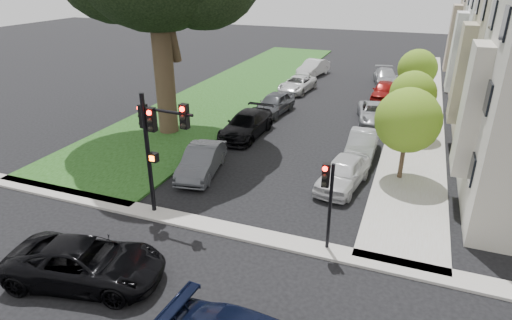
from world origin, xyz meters
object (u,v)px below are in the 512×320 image
(car_parked_7, at_px, (274,103))
(traffic_signal_secondary, at_px, (328,191))
(small_tree_b, at_px, (413,94))
(car_cross_near, at_px, (86,263))
(car_parked_2, at_px, (374,113))
(car_parked_8, at_px, (297,84))
(small_tree_c, at_px, (417,69))
(car_parked_5, at_px, (202,161))
(traffic_signal_main, at_px, (155,134))
(car_parked_3, at_px, (384,91))
(car_parked_1, at_px, (362,144))
(car_parked_9, at_px, (313,68))
(small_tree_a, at_px, (408,120))
(car_parked_0, at_px, (343,173))
(car_parked_4, at_px, (386,77))
(car_parked_6, at_px, (247,125))

(car_parked_7, bearing_deg, traffic_signal_secondary, -58.62)
(car_parked_7, bearing_deg, small_tree_b, -2.74)
(car_cross_near, xyz_separation_m, car_parked_2, (7.16, 21.09, -0.10))
(car_cross_near, height_order, car_parked_8, car_cross_near)
(small_tree_c, xyz_separation_m, car_parked_5, (-9.83, -17.18, -2.21))
(traffic_signal_main, bearing_deg, small_tree_b, 55.70)
(traffic_signal_main, bearing_deg, car_parked_2, 66.22)
(car_parked_5, bearing_deg, car_parked_3, 57.30)
(traffic_signal_main, height_order, car_parked_2, traffic_signal_main)
(small_tree_c, bearing_deg, traffic_signal_main, -114.06)
(car_parked_1, distance_m, car_parked_9, 20.80)
(car_parked_2, height_order, car_parked_9, car_parked_9)
(small_tree_a, distance_m, car_parked_2, 9.60)
(small_tree_a, relative_size, traffic_signal_main, 0.88)
(small_tree_b, bearing_deg, car_parked_3, 105.38)
(car_parked_1, bearing_deg, traffic_signal_secondary, -90.61)
(car_parked_3, bearing_deg, car_parked_0, -88.79)
(small_tree_a, xyz_separation_m, car_parked_7, (-9.64, 8.20, -2.42))
(small_tree_a, height_order, car_parked_0, small_tree_a)
(car_parked_0, distance_m, car_parked_3, 17.06)
(car_parked_9, bearing_deg, car_parked_4, 1.05)
(car_parked_7, bearing_deg, car_parked_6, -85.36)
(car_parked_7, height_order, car_parked_9, car_parked_9)
(small_tree_b, distance_m, car_parked_7, 9.98)
(small_tree_c, bearing_deg, car_parked_3, 154.59)
(car_parked_0, distance_m, car_parked_8, 18.32)
(car_parked_7, bearing_deg, car_parked_1, -32.10)
(car_parked_2, height_order, car_parked_4, car_parked_4)
(small_tree_c, relative_size, traffic_signal_secondary, 1.22)
(car_parked_4, height_order, car_parked_8, car_parked_4)
(car_parked_5, bearing_deg, car_parked_2, 47.85)
(car_parked_1, distance_m, car_parked_3, 12.80)
(small_tree_b, bearing_deg, traffic_signal_secondary, -99.32)
(small_tree_c, height_order, traffic_signal_secondary, small_tree_c)
(small_tree_c, distance_m, car_parked_8, 10.10)
(car_cross_near, relative_size, car_parked_2, 1.15)
(traffic_signal_main, bearing_deg, car_parked_8, 90.57)
(car_parked_1, bearing_deg, car_parked_7, 141.15)
(traffic_signal_main, xyz_separation_m, car_parked_5, (-0.26, 4.26, -3.01))
(car_parked_9, bearing_deg, small_tree_a, -54.20)
(small_tree_c, xyz_separation_m, car_parked_6, (-9.78, -11.05, -2.18))
(car_parked_9, bearing_deg, car_parked_5, -78.53)
(small_tree_b, relative_size, car_parked_0, 0.96)
(traffic_signal_main, relative_size, car_parked_9, 1.13)
(small_tree_c, xyz_separation_m, car_parked_3, (-2.34, 1.11, -2.22))
(small_tree_b, relative_size, car_parked_7, 0.93)
(small_tree_b, relative_size, car_parked_8, 0.88)
(small_tree_a, xyz_separation_m, car_parked_4, (-2.70, 20.42, -2.49))
(car_parked_2, distance_m, car_parked_9, 14.87)
(car_parked_3, relative_size, car_parked_7, 0.95)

